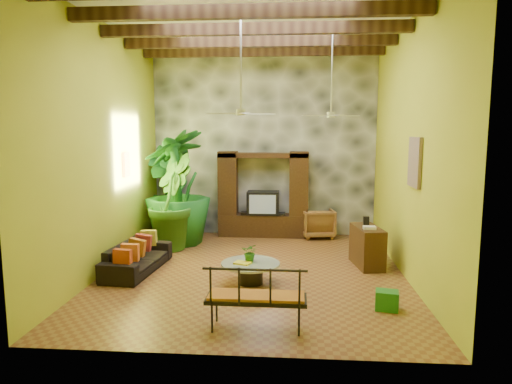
# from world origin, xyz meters

# --- Properties ---
(ground) EXTENTS (7.00, 7.00, 0.00)m
(ground) POSITION_xyz_m (0.00, 0.00, 0.00)
(ground) COLOR brown
(ground) RESTS_ON ground
(ceiling) EXTENTS (6.00, 7.00, 0.02)m
(ceiling) POSITION_xyz_m (0.00, 0.00, 5.00)
(ceiling) COLOR silver
(ceiling) RESTS_ON back_wall
(back_wall) EXTENTS (6.00, 0.02, 5.00)m
(back_wall) POSITION_xyz_m (0.00, 3.50, 2.50)
(back_wall) COLOR #A6AD27
(back_wall) RESTS_ON ground
(left_wall) EXTENTS (0.02, 7.00, 5.00)m
(left_wall) POSITION_xyz_m (-3.00, 0.00, 2.50)
(left_wall) COLOR #A6AD27
(left_wall) RESTS_ON ground
(right_wall) EXTENTS (0.02, 7.00, 5.00)m
(right_wall) POSITION_xyz_m (3.00, 0.00, 2.50)
(right_wall) COLOR #A6AD27
(right_wall) RESTS_ON ground
(stone_accent_wall) EXTENTS (5.98, 0.10, 4.98)m
(stone_accent_wall) POSITION_xyz_m (0.00, 3.44, 2.50)
(stone_accent_wall) COLOR #383A3F
(stone_accent_wall) RESTS_ON ground
(ceiling_beams) EXTENTS (5.95, 5.36, 0.22)m
(ceiling_beams) POSITION_xyz_m (0.00, 0.00, 4.78)
(ceiling_beams) COLOR #362211
(ceiling_beams) RESTS_ON ceiling
(entertainment_center) EXTENTS (2.40, 0.55, 2.30)m
(entertainment_center) POSITION_xyz_m (0.00, 3.14, 0.97)
(entertainment_center) COLOR black
(entertainment_center) RESTS_ON ground
(ceiling_fan_front) EXTENTS (1.28, 1.28, 1.86)m
(ceiling_fan_front) POSITION_xyz_m (-0.20, -0.40, 3.40)
(ceiling_fan_front) COLOR #BBBBC0
(ceiling_fan_front) RESTS_ON ceiling
(ceiling_fan_back) EXTENTS (1.28, 1.28, 1.86)m
(ceiling_fan_back) POSITION_xyz_m (1.60, 1.20, 3.40)
(ceiling_fan_back) COLOR #BBBBC0
(ceiling_fan_back) RESTS_ON ceiling
(wall_art_mask) EXTENTS (0.06, 0.32, 0.55)m
(wall_art_mask) POSITION_xyz_m (-2.96, 1.00, 2.10)
(wall_art_mask) COLOR gold
(wall_art_mask) RESTS_ON left_wall
(wall_art_painting) EXTENTS (0.06, 0.70, 0.90)m
(wall_art_painting) POSITION_xyz_m (2.96, -0.60, 2.30)
(wall_art_painting) COLOR #255B88
(wall_art_painting) RESTS_ON right_wall
(sofa) EXTENTS (0.95, 2.04, 0.58)m
(sofa) POSITION_xyz_m (-2.38, -0.14, 0.29)
(sofa) COLOR black
(sofa) RESTS_ON ground
(wicker_armchair) EXTENTS (0.95, 0.97, 0.78)m
(wicker_armchair) POSITION_xyz_m (1.46, 3.11, 0.39)
(wicker_armchair) COLOR brown
(wicker_armchair) RESTS_ON ground
(tall_plant_a) EXTENTS (1.56, 1.46, 2.46)m
(tall_plant_a) POSITION_xyz_m (-2.65, 3.01, 1.23)
(tall_plant_a) COLOR #1B6823
(tall_plant_a) RESTS_ON ground
(tall_plant_b) EXTENTS (1.30, 1.48, 2.33)m
(tall_plant_b) POSITION_xyz_m (-2.17, 1.68, 1.17)
(tall_plant_b) COLOR #2F6C1C
(tall_plant_b) RESTS_ON ground
(tall_plant_c) EXTENTS (2.14, 2.14, 2.89)m
(tall_plant_c) POSITION_xyz_m (-2.09, 2.18, 1.44)
(tall_plant_c) COLOR #185C1C
(tall_plant_c) RESTS_ON ground
(coffee_table) EXTENTS (1.10, 1.10, 0.40)m
(coffee_table) POSITION_xyz_m (0.00, -0.71, 0.26)
(coffee_table) COLOR black
(coffee_table) RESTS_ON ground
(centerpiece_plant) EXTENTS (0.36, 0.32, 0.35)m
(centerpiece_plant) POSITION_xyz_m (-0.01, -0.62, 0.58)
(centerpiece_plant) COLOR #26661A
(centerpiece_plant) RESTS_ON coffee_table
(yellow_tray) EXTENTS (0.35, 0.29, 0.03)m
(yellow_tray) POSITION_xyz_m (-0.14, -0.79, 0.42)
(yellow_tray) COLOR #FEF41B
(yellow_tray) RESTS_ON coffee_table
(iron_bench) EXTENTS (1.46, 0.54, 0.57)m
(iron_bench) POSITION_xyz_m (0.26, -2.74, 0.54)
(iron_bench) COLOR black
(iron_bench) RESTS_ON ground
(side_console) EXTENTS (0.64, 1.12, 0.84)m
(side_console) POSITION_xyz_m (2.37, 0.58, 0.42)
(side_console) COLOR #391D12
(side_console) RESTS_ON ground
(green_bin) EXTENTS (0.40, 0.33, 0.31)m
(green_bin) POSITION_xyz_m (2.30, -1.81, 0.16)
(green_bin) COLOR #1B662F
(green_bin) RESTS_ON ground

